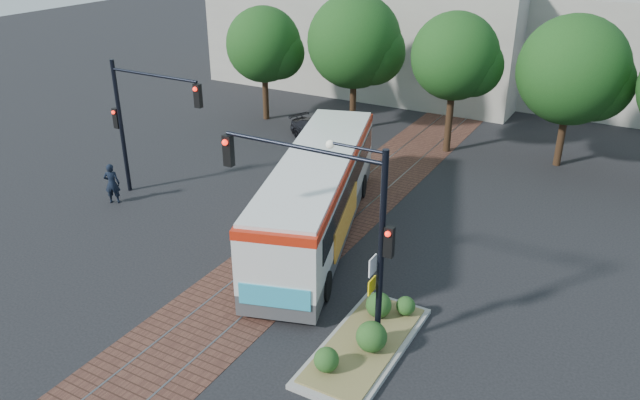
{
  "coord_description": "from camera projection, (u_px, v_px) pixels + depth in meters",
  "views": [
    {
      "loc": [
        10.86,
        -14.49,
        11.73
      ],
      "look_at": [
        0.31,
        4.35,
        1.6
      ],
      "focal_mm": 35.0,
      "sensor_mm": 36.0,
      "label": 1
    }
  ],
  "objects": [
    {
      "name": "parked_car",
      "position": [
        319.0,
        131.0,
        34.48
      ],
      "size": [
        4.16,
        2.89,
        1.12
      ],
      "primitive_type": "imported",
      "rotation": [
        0.0,
        0.0,
        1.19
      ],
      "color": "black",
      "rests_on": "ground"
    },
    {
      "name": "city_bus",
      "position": [
        317.0,
        191.0,
        24.01
      ],
      "size": [
        6.17,
        12.5,
        3.29
      ],
      "rotation": [
        0.0,
        0.0,
        0.3
      ],
      "color": "#434345",
      "rests_on": "ground"
    },
    {
      "name": "tree_row",
      "position": [
        452.0,
        58.0,
        31.61
      ],
      "size": [
        26.4,
        5.6,
        7.67
      ],
      "color": "#382314",
      "rests_on": "ground"
    },
    {
      "name": "signal_pole_main",
      "position": [
        341.0,
        212.0,
        17.12
      ],
      "size": [
        5.49,
        0.46,
        6.0
      ],
      "color": "black",
      "rests_on": "ground"
    },
    {
      "name": "officer",
      "position": [
        112.0,
        183.0,
        27.02
      ],
      "size": [
        0.79,
        0.72,
        1.82
      ],
      "primitive_type": "imported",
      "rotation": [
        0.0,
        0.0,
        3.7
      ],
      "color": "black",
      "rests_on": "ground"
    },
    {
      "name": "signal_pole_left",
      "position": [
        138.0,
        112.0,
        26.45
      ],
      "size": [
        4.99,
        0.34,
        6.0
      ],
      "color": "black",
      "rests_on": "ground"
    },
    {
      "name": "trackbed",
      "position": [
        309.0,
        238.0,
        24.39
      ],
      "size": [
        3.6,
        40.0,
        0.02
      ],
      "color": "#553227",
      "rests_on": "ground"
    },
    {
      "name": "traffic_island",
      "position": [
        367.0,
        337.0,
        18.26
      ],
      "size": [
        2.2,
        5.2,
        1.13
      ],
      "color": "gray",
      "rests_on": "ground"
    },
    {
      "name": "ground",
      "position": [
        250.0,
        288.0,
        21.24
      ],
      "size": [
        120.0,
        120.0,
        0.0
      ],
      "primitive_type": "plane",
      "color": "black",
      "rests_on": "ground"
    },
    {
      "name": "warehouses",
      "position": [
        484.0,
        36.0,
        42.56
      ],
      "size": [
        40.0,
        13.0,
        8.0
      ],
      "color": "#ADA899",
      "rests_on": "ground"
    }
  ]
}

